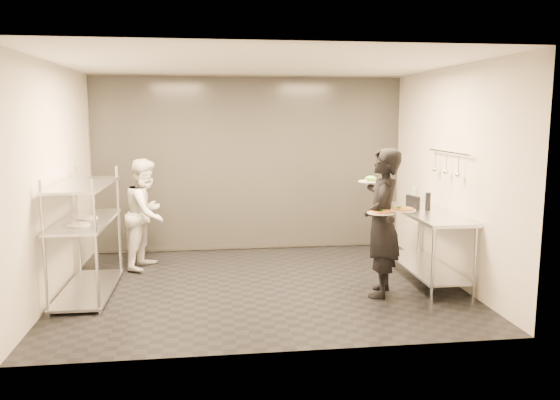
{
  "coord_description": "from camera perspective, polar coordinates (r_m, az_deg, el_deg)",
  "views": [
    {
      "loc": [
        -0.64,
        -6.74,
        2.17
      ],
      "look_at": [
        0.24,
        0.09,
        1.1
      ],
      "focal_mm": 35.0,
      "sensor_mm": 36.0,
      "label": 1
    }
  ],
  "objects": [
    {
      "name": "bottle_dark",
      "position": [
        7.52,
        15.2,
        -0.14
      ],
      "size": [
        0.07,
        0.07,
        0.24
      ],
      "primitive_type": "cylinder",
      "color": "black",
      "rests_on": "prep_counter"
    },
    {
      "name": "pos_monitor",
      "position": [
        7.54,
        13.7,
        -0.25
      ],
      "size": [
        0.11,
        0.26,
        0.19
      ],
      "primitive_type": "cube",
      "rotation": [
        0.0,
        0.0,
        0.23
      ],
      "color": "black",
      "rests_on": "prep_counter"
    },
    {
      "name": "bottle_green",
      "position": [
        7.71,
        13.94,
        0.27
      ],
      "size": [
        0.08,
        0.08,
        0.27
      ],
      "primitive_type": "cylinder",
      "color": "gray",
      "rests_on": "prep_counter"
    },
    {
      "name": "pizza_plate_far",
      "position": [
        6.49,
        12.74,
        -0.96
      ],
      "size": [
        0.29,
        0.29,
        0.05
      ],
      "color": "silver",
      "rests_on": "waiter"
    },
    {
      "name": "utensil_rail",
      "position": [
        7.43,
        17.06,
        3.63
      ],
      "size": [
        0.07,
        1.2,
        0.31
      ],
      "color": "#B6B8BE",
      "rests_on": "room_shell"
    },
    {
      "name": "salad_plate",
      "position": [
        6.85,
        9.46,
        2.06
      ],
      "size": [
        0.31,
        0.31,
        0.07
      ],
      "color": "silver",
      "rests_on": "waiter"
    },
    {
      "name": "bottle_clear",
      "position": [
        8.18,
        13.87,
        0.56
      ],
      "size": [
        0.07,
        0.07,
        0.22
      ],
      "primitive_type": "cylinder",
      "color": "gray",
      "rests_on": "prep_counter"
    },
    {
      "name": "waiter",
      "position": [
        6.66,
        10.62,
        -2.37
      ],
      "size": [
        0.64,
        0.77,
        1.79
      ],
      "primitive_type": "imported",
      "rotation": [
        0.0,
        0.0,
        -1.96
      ],
      "color": "black",
      "rests_on": "ground"
    },
    {
      "name": "prep_counter",
      "position": [
        7.47,
        15.01,
        -3.41
      ],
      "size": [
        0.6,
        1.8,
        0.92
      ],
      "color": "#B6B8BE",
      "rests_on": "ground"
    },
    {
      "name": "room_shell",
      "position": [
        7.98,
        -2.76,
        3.28
      ],
      "size": [
        5.0,
        4.0,
        2.8
      ],
      "color": "black",
      "rests_on": "ground"
    },
    {
      "name": "pizza_plate_near",
      "position": [
        6.44,
        10.47,
        -1.25
      ],
      "size": [
        0.31,
        0.31,
        0.05
      ],
      "color": "silver",
      "rests_on": "waiter"
    },
    {
      "name": "chef",
      "position": [
        8.01,
        -13.8,
        -1.39
      ],
      "size": [
        0.8,
        0.91,
        1.57
      ],
      "primitive_type": "imported",
      "rotation": [
        0.0,
        0.0,
        1.26
      ],
      "color": "silver",
      "rests_on": "ground"
    },
    {
      "name": "pass_rack",
      "position": [
        7.04,
        -19.64,
        -3.16
      ],
      "size": [
        0.6,
        1.6,
        1.5
      ],
      "color": "#B6B8BE",
      "rests_on": "ground"
    }
  ]
}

